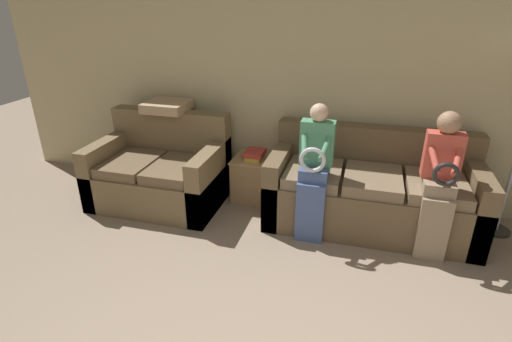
% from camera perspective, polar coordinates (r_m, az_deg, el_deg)
% --- Properties ---
extents(wall_back, '(7.76, 0.06, 2.55)m').
position_cam_1_polar(wall_back, '(4.31, 10.64, 11.98)').
color(wall_back, '#C6B789').
rests_on(wall_back, ground_plane).
extents(couch_main, '(2.00, 0.90, 0.92)m').
position_cam_1_polar(couch_main, '(4.13, 16.06, -2.90)').
color(couch_main, brown).
rests_on(couch_main, ground_plane).
extents(couch_side, '(1.37, 0.93, 0.95)m').
position_cam_1_polar(couch_side, '(4.54, -13.38, -0.26)').
color(couch_side, brown).
rests_on(couch_side, ground_plane).
extents(child_left_seated, '(0.31, 0.37, 1.27)m').
position_cam_1_polar(child_left_seated, '(3.66, 8.34, 0.47)').
color(child_left_seated, '#475B8E').
rests_on(child_left_seated, ground_plane).
extents(child_right_seated, '(0.31, 0.38, 1.28)m').
position_cam_1_polar(child_right_seated, '(3.70, 24.79, -1.08)').
color(child_right_seated, gray).
rests_on(child_right_seated, ground_plane).
extents(side_shelf, '(0.44, 0.47, 0.49)m').
position_cam_1_polar(side_shelf, '(4.49, -0.28, -0.88)').
color(side_shelf, '#9E7A51').
rests_on(side_shelf, ground_plane).
extents(book_stack, '(0.20, 0.28, 0.09)m').
position_cam_1_polar(book_stack, '(4.39, -0.16, 2.42)').
color(book_stack, gold).
rests_on(book_stack, side_shelf).
extents(throw_pillow, '(0.46, 0.46, 0.10)m').
position_cam_1_polar(throw_pillow, '(4.59, -12.53, 9.07)').
color(throw_pillow, tan).
rests_on(throw_pillow, couch_side).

